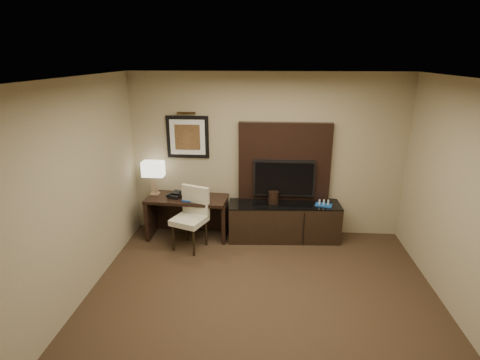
# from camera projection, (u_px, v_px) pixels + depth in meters

# --- Properties ---
(floor) EXTENTS (4.50, 5.00, 0.01)m
(floor) POSITION_uv_depth(u_px,v_px,m) (261.00, 327.00, 4.25)
(floor) COLOR #322316
(floor) RESTS_ON ground
(ceiling) EXTENTS (4.50, 5.00, 0.01)m
(ceiling) POSITION_uv_depth(u_px,v_px,m) (266.00, 82.00, 3.40)
(ceiling) COLOR silver
(ceiling) RESTS_ON wall_back
(wall_back) EXTENTS (4.50, 0.01, 2.70)m
(wall_back) POSITION_uv_depth(u_px,v_px,m) (266.00, 156.00, 6.19)
(wall_back) COLOR tan
(wall_back) RESTS_ON floor
(wall_left) EXTENTS (0.01, 5.00, 2.70)m
(wall_left) POSITION_uv_depth(u_px,v_px,m) (53.00, 211.00, 3.99)
(wall_left) COLOR tan
(wall_left) RESTS_ON floor
(desk) EXTENTS (1.36, 0.65, 0.71)m
(desk) POSITION_uv_depth(u_px,v_px,m) (188.00, 217.00, 6.27)
(desk) COLOR black
(desk) RESTS_ON floor
(credenza) EXTENTS (1.84, 0.62, 0.62)m
(credenza) POSITION_uv_depth(u_px,v_px,m) (284.00, 221.00, 6.21)
(credenza) COLOR black
(credenza) RESTS_ON floor
(tv_wall_panel) EXTENTS (1.50, 0.12, 1.30)m
(tv_wall_panel) POSITION_uv_depth(u_px,v_px,m) (284.00, 162.00, 6.14)
(tv_wall_panel) COLOR black
(tv_wall_panel) RESTS_ON wall_back
(tv) EXTENTS (1.00, 0.08, 0.60)m
(tv) POSITION_uv_depth(u_px,v_px,m) (284.00, 178.00, 6.12)
(tv) COLOR black
(tv) RESTS_ON tv_wall_panel
(artwork) EXTENTS (0.70, 0.04, 0.70)m
(artwork) POSITION_uv_depth(u_px,v_px,m) (188.00, 137.00, 6.17)
(artwork) COLOR black
(artwork) RESTS_ON wall_back
(picture_light) EXTENTS (0.04, 0.04, 0.30)m
(picture_light) POSITION_uv_depth(u_px,v_px,m) (186.00, 113.00, 6.01)
(picture_light) COLOR #402F14
(picture_light) RESTS_ON wall_back
(desk_chair) EXTENTS (0.63, 0.68, 0.98)m
(desk_chair) POSITION_uv_depth(u_px,v_px,m) (189.00, 220.00, 5.84)
(desk_chair) COLOR beige
(desk_chair) RESTS_ON floor
(table_lamp) EXTENTS (0.41, 0.26, 0.63)m
(table_lamp) POSITION_uv_depth(u_px,v_px,m) (154.00, 176.00, 6.21)
(table_lamp) COLOR #9B7F60
(table_lamp) RESTS_ON desk
(desk_phone) EXTENTS (0.23, 0.22, 0.09)m
(desk_phone) POSITION_uv_depth(u_px,v_px,m) (175.00, 195.00, 6.13)
(desk_phone) COLOR black
(desk_phone) RESTS_ON desk
(blue_folder) EXTENTS (0.29, 0.35, 0.02)m
(blue_folder) POSITION_uv_depth(u_px,v_px,m) (192.00, 198.00, 6.10)
(blue_folder) COLOR #1B4FB4
(blue_folder) RESTS_ON desk
(book) EXTENTS (0.16, 0.03, 0.21)m
(book) POSITION_uv_depth(u_px,v_px,m) (194.00, 193.00, 6.05)
(book) COLOR tan
(book) RESTS_ON desk
(ice_bucket) EXTENTS (0.21, 0.21, 0.20)m
(ice_bucket) POSITION_uv_depth(u_px,v_px,m) (273.00, 197.00, 6.12)
(ice_bucket) COLOR black
(ice_bucket) RESTS_ON credenza
(minibar_tray) EXTENTS (0.30, 0.22, 0.09)m
(minibar_tray) POSITION_uv_depth(u_px,v_px,m) (324.00, 203.00, 6.03)
(minibar_tray) COLOR #164A95
(minibar_tray) RESTS_ON credenza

